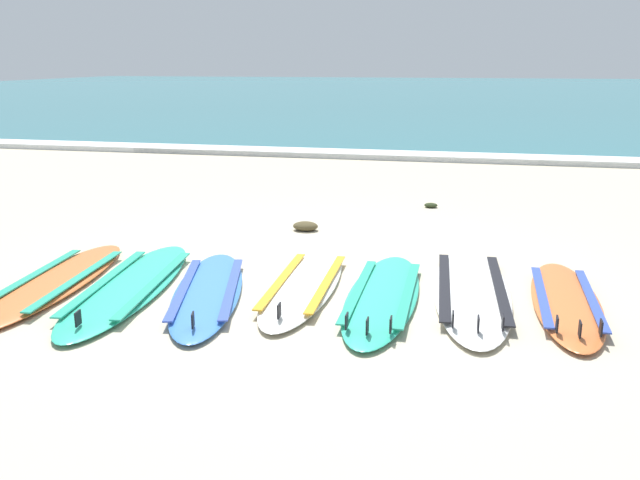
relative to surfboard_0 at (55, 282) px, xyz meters
The scene contains 12 objects.
ground_plane 2.35m from the surfboard_0, 19.00° to the left, with size 80.00×80.00×0.00m, color #C1B599.
sea 38.33m from the surfboard_0, 86.67° to the left, with size 80.00×60.00×0.10m, color teal.
wave_foam_strip 8.95m from the surfboard_0, 75.61° to the left, with size 80.00×0.80×0.11m, color white.
surfboard_0 is the anchor object (origin of this frame).
surfboard_1 0.71m from the surfboard_0, ahead, with size 0.94×2.62×0.18m.
surfboard_2 1.43m from the surfboard_0, ahead, with size 1.12×2.32×0.18m.
surfboard_3 2.23m from the surfboard_0, 10.31° to the left, with size 0.62×2.26×0.18m.
surfboard_4 2.92m from the surfboard_0, ahead, with size 0.59×2.32×0.18m.
surfboard_5 3.68m from the surfboard_0, ahead, with size 0.76×2.59×0.18m.
surfboard_6 4.41m from the surfboard_0, ahead, with size 0.57×2.15×0.18m.
seaweed_clump_near_shoreline 2.97m from the surfboard_0, 54.88° to the left, with size 0.30×0.24×0.10m, color #4C4228.
seaweed_clump_mid_sand 5.07m from the surfboard_0, 52.68° to the left, with size 0.18×0.14×0.06m, color #2D381E.
Camera 1 is at (1.32, -5.79, 1.95)m, focal length 37.66 mm.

